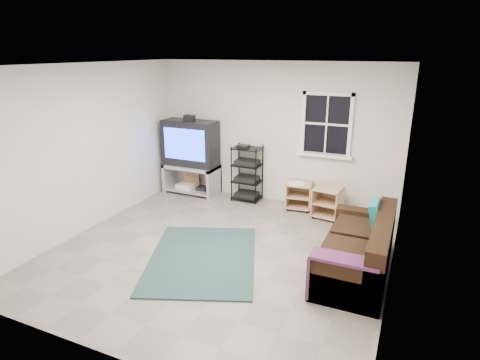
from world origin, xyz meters
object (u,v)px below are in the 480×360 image
at_px(sofa, 359,252).
at_px(side_table_right, 299,193).
at_px(av_rack, 247,177).
at_px(tv_unit, 191,151).
at_px(side_table_left, 329,201).

bearing_deg(sofa, side_table_right, 125.17).
bearing_deg(side_table_right, av_rack, 179.78).
xyz_separation_m(av_rack, side_table_right, (1.04, -0.00, -0.18)).
xyz_separation_m(side_table_right, sofa, (1.32, -1.87, 0.01)).
height_order(tv_unit, side_table_left, tv_unit).
xyz_separation_m(tv_unit, av_rack, (1.18, 0.08, -0.40)).
bearing_deg(tv_unit, sofa, -26.95).
xyz_separation_m(side_table_left, side_table_right, (-0.57, 0.18, -0.00)).
xyz_separation_m(tv_unit, side_table_right, (2.22, 0.07, -0.59)).
xyz_separation_m(av_rack, sofa, (2.36, -1.88, -0.17)).
distance_m(tv_unit, side_table_right, 2.30).
xyz_separation_m(tv_unit, sofa, (3.54, -1.80, -0.57)).
height_order(tv_unit, av_rack, tv_unit).
bearing_deg(av_rack, sofa, -38.44).
bearing_deg(av_rack, side_table_left, -6.56).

